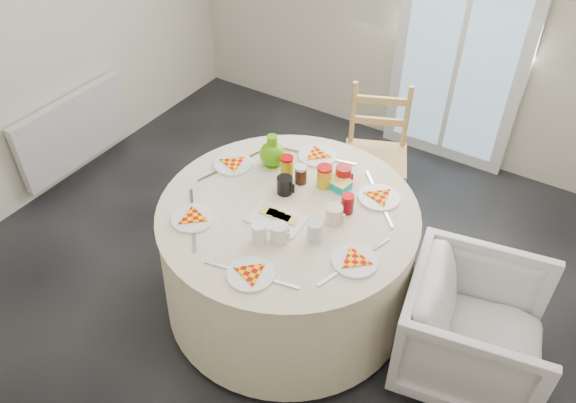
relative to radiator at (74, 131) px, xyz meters
The scene contains 13 objects.
floor 1.99m from the radiator, ahead, with size 4.00×4.00×0.00m, color black.
wall_left 0.94m from the radiator, 106.70° to the right, with size 0.02×4.00×2.60m, color #BCB5A3.
glass_door 3.00m from the radiator, 36.79° to the left, with size 1.00×0.08×2.10m, color silver.
radiator is the anchor object (origin of this frame).
table 2.10m from the radiator, ahead, with size 1.47×1.47×0.75m, color beige.
wooden_chair 2.29m from the radiator, 20.13° to the left, with size 0.43×0.41×0.96m, color tan, non-canonical shape.
armchair 3.18m from the radiator, ahead, with size 0.71×0.67×0.74m, color silver.
place_settings 2.14m from the radiator, ahead, with size 1.26×1.26×0.02m, color white, non-canonical shape.
jar_cluster 2.18m from the radiator, ahead, with size 0.51×0.26×0.15m, color #9E4C1F, non-canonical shape.
butter_tub 2.27m from the radiator, ahead, with size 0.14×0.10×0.06m, color #04AAA8.
green_pitcher 1.86m from the radiator, ahead, with size 0.15×0.15×0.20m, color #4FA009, non-canonical shape.
cheese_platter 2.15m from the radiator, ahead, with size 0.30×0.19×0.04m, color white, non-canonical shape.
mugs_glasses 2.23m from the radiator, ahead, with size 0.68×0.68×0.12m, color #999192, non-canonical shape.
Camera 1 is at (1.36, -1.98, 2.76)m, focal length 35.00 mm.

